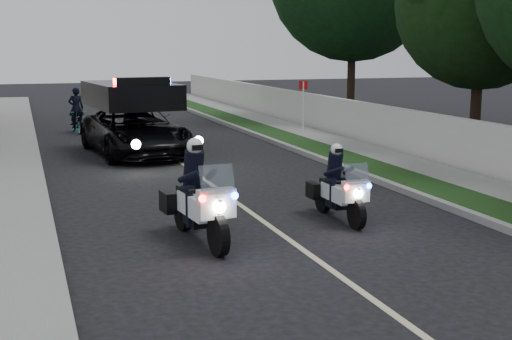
{
  "coord_description": "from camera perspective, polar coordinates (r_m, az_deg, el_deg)",
  "views": [
    {
      "loc": [
        -4.48,
        -8.2,
        3.47
      ],
      "look_at": [
        -0.04,
        4.87,
        1.0
      ],
      "focal_mm": 48.71,
      "sensor_mm": 36.0,
      "label": 1
    }
  ],
  "objects": [
    {
      "name": "ground",
      "position": [
        9.96,
        9.44,
        -10.39
      ],
      "size": [
        120.0,
        120.0,
        0.0
      ],
      "primitive_type": "plane",
      "color": "black",
      "rests_on": "ground"
    },
    {
      "name": "curb_right",
      "position": [
        20.4,
        6.42,
        0.51
      ],
      "size": [
        0.2,
        60.0,
        0.15
      ],
      "primitive_type": "cube",
      "color": "gray",
      "rests_on": "ground"
    },
    {
      "name": "grass_verge",
      "position": [
        20.7,
        8.17,
        0.62
      ],
      "size": [
        1.2,
        60.0,
        0.16
      ],
      "primitive_type": "cube",
      "color": "#193814",
      "rests_on": "ground"
    },
    {
      "name": "sidewalk_right",
      "position": [
        21.32,
        11.29,
        0.8
      ],
      "size": [
        1.4,
        60.0,
        0.16
      ],
      "primitive_type": "cube",
      "color": "gray",
      "rests_on": "ground"
    },
    {
      "name": "property_wall",
      "position": [
        21.74,
        13.64,
        2.68
      ],
      "size": [
        0.22,
        60.0,
        1.5
      ],
      "primitive_type": "cube",
      "color": "beige",
      "rests_on": "ground"
    },
    {
      "name": "curb_left",
      "position": [
        18.51,
        -17.24,
        -0.88
      ],
      "size": [
        0.2,
        60.0,
        0.15
      ],
      "primitive_type": "cube",
      "color": "gray",
      "rests_on": "ground"
    },
    {
      "name": "lane_marking",
      "position": [
        19.06,
        -4.83,
        -0.36
      ],
      "size": [
        0.12,
        50.0,
        0.01
      ],
      "primitive_type": "cube",
      "color": "#BFB78C",
      "rests_on": "ground"
    },
    {
      "name": "police_moto_left",
      "position": [
        12.59,
        -4.68,
        -5.89
      ],
      "size": [
        1.0,
        2.27,
        1.87
      ],
      "primitive_type": null,
      "rotation": [
        0.0,
        0.0,
        0.11
      ],
      "color": "white",
      "rests_on": "ground"
    },
    {
      "name": "police_moto_right",
      "position": [
        14.18,
        6.76,
        -4.09
      ],
      "size": [
        0.67,
        1.84,
        1.55
      ],
      "primitive_type": null,
      "rotation": [
        0.0,
        0.0,
        0.02
      ],
      "color": "silver",
      "rests_on": "ground"
    },
    {
      "name": "police_suv",
      "position": [
        22.78,
        -9.86,
        1.24
      ],
      "size": [
        3.16,
        5.83,
        2.71
      ],
      "primitive_type": "imported",
      "rotation": [
        0.0,
        0.0,
        0.11
      ],
      "color": "black",
      "rests_on": "ground"
    },
    {
      "name": "bicycle",
      "position": [
        29.0,
        -14.47,
        2.96
      ],
      "size": [
        0.83,
        1.8,
        0.91
      ],
      "primitive_type": "imported",
      "rotation": [
        0.0,
        0.0,
        0.13
      ],
      "color": "black",
      "rests_on": "ground"
    },
    {
      "name": "cyclist",
      "position": [
        29.0,
        -14.47,
        2.96
      ],
      "size": [
        0.59,
        0.39,
        1.63
      ],
      "primitive_type": "imported",
      "rotation": [
        0.0,
        0.0,
        3.14
      ],
      "color": "black",
      "rests_on": "ground"
    },
    {
      "name": "sign_post",
      "position": [
        27.46,
        3.86,
        2.87
      ],
      "size": [
        0.41,
        0.41,
        2.21
      ],
      "primitive_type": null,
      "rotation": [
        0.0,
        0.0,
        -0.2
      ],
      "color": "#A3170B",
      "rests_on": "ground"
    },
    {
      "name": "tree_right_c",
      "position": [
        24.65,
        17.42,
        1.59
      ],
      "size": [
        6.63,
        6.63,
        9.38
      ],
      "primitive_type": null,
      "rotation": [
        0.0,
        0.0,
        -0.2
      ],
      "color": "black",
      "rests_on": "ground"
    },
    {
      "name": "tree_right_d",
      "position": [
        32.7,
        7.73,
        3.97
      ],
      "size": [
        9.26,
        9.26,
        12.73
      ],
      "primitive_type": null,
      "rotation": [
        0.0,
        0.0,
        0.24
      ],
      "color": "#113513",
      "rests_on": "ground"
    }
  ]
}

